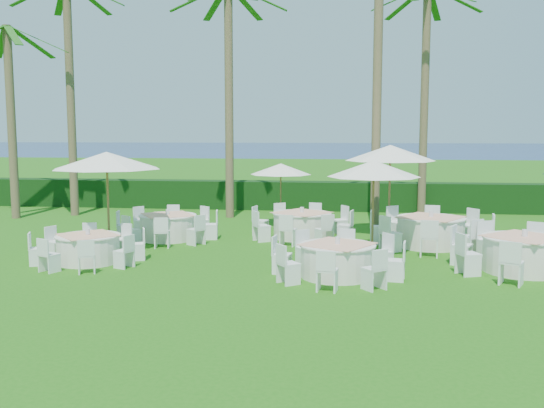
% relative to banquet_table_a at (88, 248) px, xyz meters
% --- Properties ---
extents(ground, '(120.00, 120.00, 0.00)m').
position_rel_banquet_table_a_xyz_m(ground, '(5.39, -0.84, -0.38)').
color(ground, '#1D6110').
rests_on(ground, ground).
extents(hedge, '(34.00, 1.00, 1.20)m').
position_rel_banquet_table_a_xyz_m(hedge, '(5.39, 11.16, 0.22)').
color(hedge, black).
rests_on(hedge, ground).
extents(ocean, '(260.00, 260.00, 0.00)m').
position_rel_banquet_table_a_xyz_m(ocean, '(5.39, 101.16, -0.38)').
color(ocean, '#071048').
rests_on(ocean, ground).
extents(banquet_table_a, '(2.75, 2.75, 0.87)m').
position_rel_banquet_table_a_xyz_m(banquet_table_a, '(0.00, 0.00, 0.00)').
color(banquet_table_a, white).
rests_on(banquet_table_a, ground).
extents(banquet_table_b, '(3.05, 3.05, 0.92)m').
position_rel_banquet_table_a_xyz_m(banquet_table_b, '(6.31, -0.73, 0.03)').
color(banquet_table_b, white).
rests_on(banquet_table_b, ground).
extents(banquet_table_c, '(3.32, 3.32, 1.02)m').
position_rel_banquet_table_a_xyz_m(banquet_table_c, '(10.68, 0.33, 0.07)').
color(banquet_table_c, white).
rests_on(banquet_table_c, ground).
extents(banquet_table_d, '(3.09, 3.09, 0.94)m').
position_rel_banquet_table_a_xyz_m(banquet_table_d, '(1.02, 3.47, 0.03)').
color(banquet_table_d, white).
rests_on(banquet_table_d, ground).
extents(banquet_table_e, '(3.21, 3.21, 0.97)m').
position_rel_banquet_table_a_xyz_m(banquet_table_e, '(5.10, 4.27, 0.05)').
color(banquet_table_e, white).
rests_on(banquet_table_e, ground).
extents(banquet_table_f, '(3.47, 3.47, 1.04)m').
position_rel_banquet_table_a_xyz_m(banquet_table_f, '(8.91, 3.32, 0.08)').
color(banquet_table_f, white).
rests_on(banquet_table_f, ground).
extents(umbrella_a, '(3.05, 3.05, 2.75)m').
position_rel_banquet_table_a_xyz_m(umbrella_a, '(-0.17, 1.76, 2.13)').
color(umbrella_a, brown).
rests_on(umbrella_a, ground).
extents(umbrella_b, '(2.46, 2.46, 2.56)m').
position_rel_banquet_table_a_xyz_m(umbrella_b, '(7.19, 1.81, 1.96)').
color(umbrella_b, brown).
rests_on(umbrella_b, ground).
extents(umbrella_c, '(2.12, 2.12, 2.21)m').
position_rel_banquet_table_a_xyz_m(umbrella_c, '(4.18, 6.43, 1.64)').
color(umbrella_c, brown).
rests_on(umbrella_c, ground).
extents(umbrella_d, '(2.85, 2.85, 2.89)m').
position_rel_banquet_table_a_xyz_m(umbrella_d, '(7.82, 5.10, 2.26)').
color(umbrella_d, brown).
rests_on(umbrella_d, ground).
extents(palm_a, '(4.40, 4.12, 9.09)m').
position_rel_banquet_table_a_xyz_m(palm_a, '(-4.28, 8.29, 4.63)').
color(palm_a, brown).
rests_on(palm_a, ground).
extents(palm_b, '(4.40, 4.12, 8.77)m').
position_rel_banquet_table_a_xyz_m(palm_b, '(1.97, 8.48, 4.46)').
color(palm_b, brown).
rests_on(palm_b, ground).
extents(palm_c, '(4.40, 4.17, 11.91)m').
position_rel_banquet_table_a_xyz_m(palm_c, '(7.46, 7.31, 6.07)').
color(palm_c, brown).
rests_on(palm_c, ground).
extents(palm_d, '(4.36, 4.26, 8.95)m').
position_rel_banquet_table_a_xyz_m(palm_d, '(9.46, 10.46, 4.56)').
color(palm_d, brown).
rests_on(palm_d, ground).
extents(palm_f, '(4.38, 4.24, 7.25)m').
position_rel_banquet_table_a_xyz_m(palm_f, '(-6.15, 7.20, 3.68)').
color(palm_f, brown).
rests_on(palm_f, ground).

